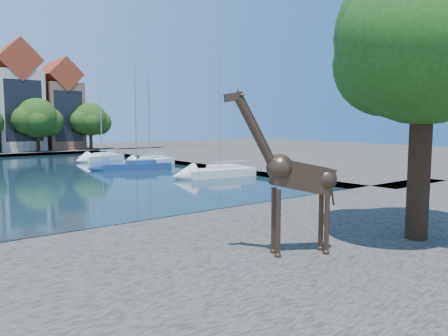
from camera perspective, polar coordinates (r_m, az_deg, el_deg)
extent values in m
plane|color=#38332B|center=(19.54, -12.73, -8.46)|extent=(160.00, 160.00, 0.00)
cube|color=black|center=(42.20, -26.81, -1.15)|extent=(38.00, 50.00, 0.08)
cube|color=#55504A|center=(13.72, 0.22, -13.50)|extent=(50.00, 14.00, 0.50)
cube|color=#55504A|center=(52.95, 0.73, 1.05)|extent=(14.00, 52.00, 0.50)
cylinder|color=#332114|center=(17.58, 24.15, 0.32)|extent=(0.80, 0.80, 5.50)
sphere|color=#1A4814|center=(17.78, 24.82, 15.47)|extent=(6.40, 6.40, 6.40)
sphere|color=#1A4814|center=(19.52, 26.58, 12.60)|extent=(4.80, 4.80, 4.80)
sphere|color=#1A4814|center=(16.02, 23.09, 15.49)|extent=(4.48, 4.48, 4.48)
cube|color=beige|center=(75.01, -25.46, 6.71)|extent=(6.37, 9.00, 12.00)
cube|color=maroon|center=(75.54, -25.72, 12.35)|extent=(6.43, 9.18, 6.43)
cube|color=black|center=(70.65, -24.66, 6.83)|extent=(5.20, 0.05, 9.00)
cube|color=brown|center=(76.69, -20.67, 6.32)|extent=(5.39, 9.00, 10.50)
cube|color=maroon|center=(77.04, -20.85, 11.13)|extent=(5.44, 9.18, 5.44)
cube|color=black|center=(72.43, -19.60, 6.40)|extent=(4.40, 0.05, 7.88)
cylinder|color=#332114|center=(70.06, -23.12, 3.30)|extent=(0.50, 0.50, 3.20)
sphere|color=#15360F|center=(70.01, -23.23, 6.03)|extent=(5.80, 5.80, 5.80)
sphere|color=#15360F|center=(70.76, -21.91, 5.61)|extent=(4.35, 4.35, 4.35)
sphere|color=#15360F|center=(69.23, -24.42, 5.75)|extent=(4.06, 4.06, 4.06)
cylinder|color=#332114|center=(72.53, -16.99, 3.60)|extent=(0.50, 0.50, 3.20)
sphere|color=#15360F|center=(72.48, -17.07, 6.09)|extent=(5.20, 5.20, 5.20)
sphere|color=#15360F|center=(73.33, -16.00, 5.71)|extent=(3.90, 3.90, 3.90)
sphere|color=#15360F|center=(71.60, -18.02, 5.86)|extent=(3.64, 3.64, 3.64)
cylinder|color=#3B2A1D|center=(14.19, 7.08, -7.20)|extent=(0.17, 0.17, 2.20)
cylinder|color=#3B2A1D|center=(14.62, 6.50, -6.80)|extent=(0.17, 0.17, 2.20)
cylinder|color=#3B2A1D|center=(14.80, 13.28, -6.77)|extent=(0.17, 0.17, 2.20)
cylinder|color=#3B2A1D|center=(15.21, 12.55, -6.40)|extent=(0.17, 0.17, 2.20)
cube|color=#3B2A1D|center=(14.45, 10.21, -1.11)|extent=(2.16, 1.47, 1.28)
cylinder|color=#3B2A1D|center=(13.85, 4.29, 4.60)|extent=(1.40, 0.91, 2.27)
cube|color=#3B2A1D|center=(13.68, 1.25, 9.27)|extent=(0.63, 0.44, 0.35)
cube|color=silver|center=(38.08, -0.55, -0.46)|extent=(6.43, 3.17, 0.91)
cube|color=silver|center=(38.04, -0.55, -0.01)|extent=(2.91, 1.94, 0.51)
cylinder|color=#B2B2B7|center=(37.85, -0.56, 7.42)|extent=(0.12, 0.12, 9.94)
cube|color=navy|center=(44.88, -11.35, 0.37)|extent=(7.05, 4.20, 0.85)
cube|color=navy|center=(44.86, -11.35, 0.73)|extent=(3.27, 2.42, 0.47)
cylinder|color=#B2B2B7|center=(44.68, -11.49, 7.09)|extent=(0.11, 0.11, 10.04)
cube|color=white|center=(48.72, -9.67, 0.88)|extent=(6.00, 3.23, 0.92)
cube|color=white|center=(48.69, -9.67, 1.24)|extent=(2.74, 1.92, 0.51)
cylinder|color=#B2B2B7|center=(48.53, -9.77, 6.49)|extent=(0.12, 0.12, 9.01)
cube|color=white|center=(56.31, -15.64, 1.40)|extent=(5.99, 3.87, 0.88)
cube|color=white|center=(56.29, -15.64, 1.70)|extent=(2.81, 2.18, 0.49)
cylinder|color=#B2B2B7|center=(56.15, -15.74, 5.23)|extent=(0.12, 0.12, 7.03)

